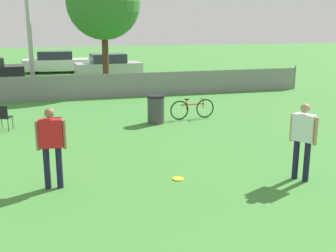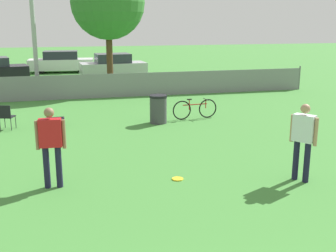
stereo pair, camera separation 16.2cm
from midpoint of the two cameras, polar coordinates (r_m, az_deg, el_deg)
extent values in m
cube|color=gray|center=(19.63, -8.24, 5.42)|extent=(19.30, 0.03, 1.10)
cylinder|color=slate|center=(22.90, 16.60, 6.33)|extent=(0.07, 0.07, 1.21)
cylinder|color=#9E9EA3|center=(20.46, -18.70, 14.63)|extent=(0.20, 0.20, 7.82)
cylinder|color=#4C331E|center=(21.90, -8.67, 8.74)|extent=(0.32, 0.32, 2.97)
sphere|color=#33702D|center=(21.83, -8.95, 16.23)|extent=(3.66, 3.66, 3.66)
cylinder|color=#191933|center=(9.17, -16.56, -5.49)|extent=(0.13, 0.13, 0.90)
cylinder|color=#191933|center=(9.15, -14.99, -5.44)|extent=(0.13, 0.13, 0.90)
cube|color=red|center=(8.95, -16.09, -0.96)|extent=(0.47, 0.26, 0.59)
sphere|color=#8C664C|center=(8.85, -16.27, 1.70)|extent=(0.20, 0.20, 0.20)
cylinder|color=#8C664C|center=(8.99, -17.77, -1.28)|extent=(0.08, 0.08, 0.61)
cylinder|color=#8C664C|center=(8.93, -14.37, -1.13)|extent=(0.08, 0.08, 0.61)
cylinder|color=#191933|center=(9.74, 16.46, -4.34)|extent=(0.13, 0.13, 0.90)
cylinder|color=#191933|center=(9.65, 17.81, -4.62)|extent=(0.13, 0.13, 0.90)
cube|color=silver|center=(9.50, 17.45, -0.21)|extent=(0.44, 0.50, 0.59)
sphere|color=tan|center=(9.41, 17.64, 2.31)|extent=(0.20, 0.20, 0.20)
cylinder|color=tan|center=(9.61, 15.98, -0.19)|extent=(0.08, 0.08, 0.61)
cylinder|color=tan|center=(9.41, 18.92, -0.70)|extent=(0.08, 0.08, 0.61)
cylinder|color=yellow|center=(9.44, 0.89, -7.16)|extent=(0.25, 0.25, 0.03)
torus|color=yellow|center=(9.44, 0.89, -7.15)|extent=(0.26, 0.26, 0.03)
cylinder|color=#333338|center=(14.72, -20.58, 0.44)|extent=(0.02, 0.02, 0.40)
cylinder|color=#333338|center=(14.86, -21.89, 0.45)|extent=(0.02, 0.02, 0.40)
cylinder|color=#333338|center=(14.39, -21.13, 0.10)|extent=(0.02, 0.02, 0.40)
cube|color=black|center=(14.58, -21.59, 1.09)|extent=(0.52, 0.52, 0.03)
cube|color=black|center=(14.36, -21.97, 1.75)|extent=(0.40, 0.15, 0.40)
torus|color=black|center=(15.01, 1.25, 2.16)|extent=(0.69, 0.09, 0.69)
torus|color=black|center=(15.38, 4.74, 2.40)|extent=(0.69, 0.09, 0.69)
cylinder|color=#A51E19|center=(15.15, 3.02, 2.94)|extent=(0.92, 0.10, 0.04)
cylinder|color=#A51E19|center=(15.07, 2.25, 2.89)|extent=(0.03, 0.03, 0.36)
cylinder|color=#A51E19|center=(15.32, 4.48, 3.04)|extent=(0.03, 0.03, 0.32)
cube|color=black|center=(15.04, 2.26, 3.63)|extent=(0.16, 0.07, 0.04)
cylinder|color=black|center=(15.29, 4.49, 3.63)|extent=(0.06, 0.44, 0.03)
cylinder|color=#3F3F44|center=(14.49, -1.96, 2.13)|extent=(0.58, 0.58, 0.89)
cylinder|color=black|center=(14.40, -1.98, 4.03)|extent=(0.61, 0.61, 0.08)
cube|color=black|center=(14.61, -15.68, 0.47)|extent=(0.61, 0.34, 0.28)
cube|color=black|center=(14.58, -15.72, 1.05)|extent=(0.52, 0.04, 0.02)
cylinder|color=black|center=(27.83, -21.24, 6.62)|extent=(0.65, 0.30, 0.63)
cylinder|color=black|center=(26.24, -20.85, 6.26)|extent=(0.65, 0.30, 0.63)
cylinder|color=black|center=(30.97, -12.48, 7.88)|extent=(0.64, 0.22, 0.63)
cylinder|color=black|center=(29.52, -12.49, 7.60)|extent=(0.64, 0.22, 0.63)
cylinder|color=black|center=(31.11, -17.49, 7.60)|extent=(0.64, 0.22, 0.63)
cylinder|color=black|center=(29.67, -17.74, 7.30)|extent=(0.64, 0.22, 0.63)
cube|color=white|center=(30.26, -15.08, 8.05)|extent=(4.45, 1.93, 0.73)
cube|color=#2D333D|center=(30.21, -15.16, 9.25)|extent=(2.35, 1.60, 0.55)
cylinder|color=black|center=(27.71, -6.02, 7.50)|extent=(0.68, 0.22, 0.67)
cylinder|color=black|center=(26.18, -5.21, 7.14)|extent=(0.68, 0.22, 0.67)
cylinder|color=black|center=(27.25, -11.13, 7.21)|extent=(0.68, 0.22, 0.67)
cylinder|color=black|center=(25.70, -10.62, 6.84)|extent=(0.68, 0.22, 0.67)
cube|color=#B7B7BC|center=(26.65, -8.25, 7.70)|extent=(4.11, 2.06, 0.74)
cube|color=#2D333D|center=(26.59, -8.30, 9.08)|extent=(2.18, 1.72, 0.55)
camera|label=1|loc=(0.08, -90.47, -0.12)|focal=45.00mm
camera|label=2|loc=(0.08, 89.53, 0.12)|focal=45.00mm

